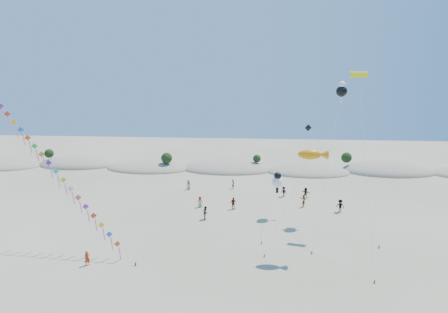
% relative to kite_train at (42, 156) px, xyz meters
% --- Properties ---
extents(ground, '(160.00, 160.00, 0.00)m').
position_rel_kite_train_xyz_m(ground, '(18.44, -11.01, -10.24)').
color(ground, gray).
rests_on(ground, ground).
extents(dune_ridge, '(145.30, 11.49, 5.57)m').
position_rel_kite_train_xyz_m(dune_ridge, '(19.49, 34.13, -10.13)').
color(dune_ridge, gray).
rests_on(dune_ridge, ground).
extents(kite_train, '(22.17, 9.47, 19.64)m').
position_rel_kite_train_xyz_m(kite_train, '(0.00, 0.00, 0.00)').
color(kite_train, '#3F2D1E').
rests_on(kite_train, ground).
extents(fish_kite, '(6.49, 2.49, 11.53)m').
position_rel_kite_train_xyz_m(fish_kite, '(29.85, -0.21, 0.72)').
color(fish_kite, '#3F2D1E').
rests_on(fish_kite, ground).
extents(cartoon_kite_low, '(3.01, 9.46, 6.28)m').
position_rel_kite_train_xyz_m(cartoon_kite_low, '(26.93, 9.58, -5.17)').
color(cartoon_kite_low, '#3F2D1E').
rests_on(cartoon_kite_low, ground).
extents(cartoon_kite_high, '(5.86, 13.24, 18.25)m').
position_rel_kite_train_xyz_m(cartoon_kite_high, '(34.97, 11.33, 6.80)').
color(cartoon_kite_high, '#3F2D1E').
rests_on(cartoon_kite_high, ground).
extents(parafoil_kite, '(2.07, 14.99, 19.45)m').
position_rel_kite_train_xyz_m(parafoil_kite, '(36.10, 7.65, 8.31)').
color(parafoil_kite, '#3F2D1E').
rests_on(parafoil_kite, ground).
extents(dark_kite, '(7.40, 11.71, 12.42)m').
position_rel_kite_train_xyz_m(dark_kite, '(33.08, 9.03, -1.78)').
color(dark_kite, '#3F2D1E').
rests_on(dark_kite, ground).
extents(flyer_foreground, '(0.64, 0.67, 1.55)m').
position_rel_kite_train_xyz_m(flyer_foreground, '(6.75, -5.28, -9.47)').
color(flyer_foreground, '#AE240D').
rests_on(flyer_foreground, ground).
extents(beachgoers, '(24.27, 14.41, 1.85)m').
position_rel_kite_train_xyz_m(beachgoers, '(25.62, 14.23, -9.38)').
color(beachgoers, slate).
rests_on(beachgoers, ground).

